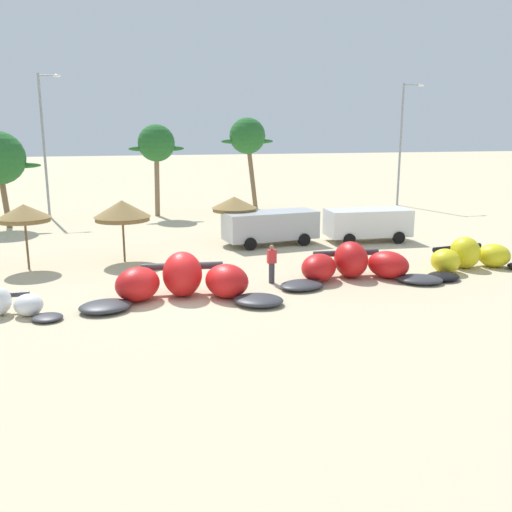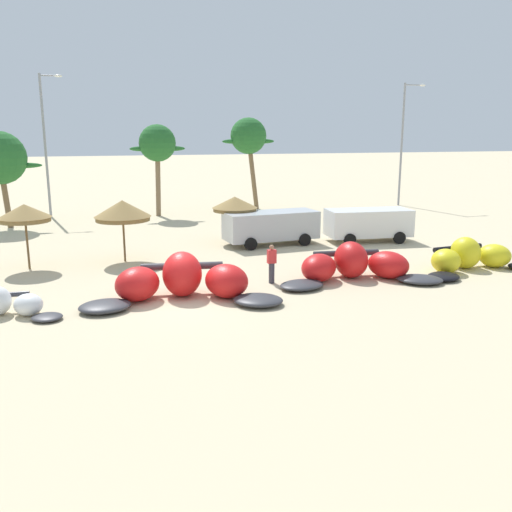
{
  "view_description": "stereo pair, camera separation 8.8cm",
  "coord_description": "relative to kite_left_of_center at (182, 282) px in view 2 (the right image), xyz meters",
  "views": [
    {
      "loc": [
        -2.96,
        -19.83,
        6.16
      ],
      "look_at": [
        3.49,
        2.0,
        1.0
      ],
      "focal_mm": 38.64,
      "sensor_mm": 36.0,
      "label": 1
    },
    {
      "loc": [
        -2.88,
        -19.86,
        6.16
      ],
      "look_at": [
        3.49,
        2.0,
        1.0
      ],
      "focal_mm": 38.64,
      "sensor_mm": 36.0,
      "label": 2
    }
  ],
  "objects": [
    {
      "name": "beach_umbrella_near_palms",
      "position": [
        4.52,
        9.89,
        1.55
      ],
      "size": [
        2.55,
        2.55,
        2.61
      ],
      "color": "brown",
      "rests_on": "ground"
    },
    {
      "name": "kite_center",
      "position": [
        7.42,
        0.73,
        -0.06
      ],
      "size": [
        7.25,
        3.74,
        1.55
      ],
      "color": "#333338",
      "rests_on": "ground"
    },
    {
      "name": "person_near_kites",
      "position": [
        3.89,
        1.15,
        0.17
      ],
      "size": [
        0.36,
        0.24,
        1.62
      ],
      "color": "#383842",
      "rests_on": "ground"
    },
    {
      "name": "kite_right_of_center",
      "position": [
        13.26,
        0.76,
        -0.1
      ],
      "size": [
        6.4,
        3.22,
        1.45
      ],
      "color": "black",
      "rests_on": "ground"
    },
    {
      "name": "beach_umbrella_near_van",
      "position": [
        -6.05,
        6.59,
        1.93
      ],
      "size": [
        2.34,
        2.34,
        2.98
      ],
      "color": "brown",
      "rests_on": "ground"
    },
    {
      "name": "beach_umbrella_middle",
      "position": [
        -1.75,
        6.88,
        1.83
      ],
      "size": [
        2.69,
        2.69,
        2.98
      ],
      "color": "brown",
      "rests_on": "ground"
    },
    {
      "name": "palm_center_left",
      "position": [
        8.98,
        23.05,
        5.07
      ],
      "size": [
        4.27,
        2.85,
        7.25
      ],
      "color": "brown",
      "rests_on": "ground"
    },
    {
      "name": "lamppost_west_center",
      "position": [
        22.05,
        21.72,
        4.94
      ],
      "size": [
        1.99,
        0.24,
        10.04
      ],
      "color": "gray",
      "rests_on": "ground"
    },
    {
      "name": "parked_car_second",
      "position": [
        6.19,
        8.75,
        0.44
      ],
      "size": [
        5.31,
        2.55,
        1.84
      ],
      "color": "#B2B7BC",
      "rests_on": "ground"
    },
    {
      "name": "kite_left_of_center",
      "position": [
        0.0,
        0.0,
        0.0
      ],
      "size": [
        7.58,
        4.03,
        1.71
      ],
      "color": "#333338",
      "rests_on": "ground"
    },
    {
      "name": "palm_left_of_gap",
      "position": [
        1.61,
        21.3,
        4.59
      ],
      "size": [
        4.02,
        2.68,
        6.69
      ],
      "color": "#7F6647",
      "rests_on": "ground"
    },
    {
      "name": "ground_plane",
      "position": [
        -0.04,
        -0.03,
        -0.65
      ],
      "size": [
        260.0,
        260.0,
        0.0
      ],
      "primitive_type": "plane",
      "color": "beige"
    },
    {
      "name": "lamppost_west",
      "position": [
        -6.09,
        23.03,
        4.95
      ],
      "size": [
        1.61,
        0.24,
        10.15
      ],
      "color": "gray",
      "rests_on": "ground"
    },
    {
      "name": "parked_van",
      "position": [
        11.82,
        8.12,
        0.44
      ],
      "size": [
        4.89,
        2.58,
        1.84
      ],
      "color": "white",
      "rests_on": "ground"
    }
  ]
}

